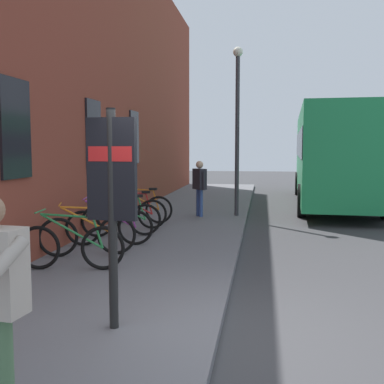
% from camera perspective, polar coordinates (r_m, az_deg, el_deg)
% --- Properties ---
extents(ground, '(60.00, 60.00, 0.00)m').
position_cam_1_polar(ground, '(11.25, 11.34, -5.41)').
color(ground, '#38383A').
extents(sidewalk_pavement, '(24.00, 3.50, 0.12)m').
position_cam_1_polar(sidewalk_pavement, '(13.38, -0.93, -3.31)').
color(sidewalk_pavement, slate).
rests_on(sidewalk_pavement, ground).
extents(station_facade, '(22.00, 0.65, 8.36)m').
position_cam_1_polar(station_facade, '(14.81, -8.36, 13.46)').
color(station_facade, brown).
rests_on(station_facade, ground).
extents(bicycle_nearest_sign, '(0.48, 1.76, 0.97)m').
position_cam_1_polar(bicycle_nearest_sign, '(7.89, -14.49, -6.38)').
color(bicycle_nearest_sign, black).
rests_on(bicycle_nearest_sign, sidewalk_pavement).
extents(bicycle_far_end, '(0.71, 1.69, 0.97)m').
position_cam_1_polar(bicycle_far_end, '(8.82, -12.51, -5.08)').
color(bicycle_far_end, black).
rests_on(bicycle_far_end, sidewalk_pavement).
extents(bicycle_end_of_row, '(0.56, 1.74, 0.97)m').
position_cam_1_polar(bicycle_end_of_row, '(9.64, -9.95, -4.13)').
color(bicycle_end_of_row, black).
rests_on(bicycle_end_of_row, sidewalk_pavement).
extents(bicycle_by_door, '(0.71, 1.69, 0.97)m').
position_cam_1_polar(bicycle_by_door, '(10.57, -8.50, -3.26)').
color(bicycle_by_door, black).
rests_on(bicycle_by_door, sidewalk_pavement).
extents(bicycle_mid_rack, '(0.51, 1.75, 0.97)m').
position_cam_1_polar(bicycle_mid_rack, '(11.50, -7.43, -2.54)').
color(bicycle_mid_rack, black).
rests_on(bicycle_mid_rack, sidewalk_pavement).
extents(bicycle_under_window, '(0.48, 1.77, 0.97)m').
position_cam_1_polar(bicycle_under_window, '(12.35, -6.40, -1.98)').
color(bicycle_under_window, black).
rests_on(bicycle_under_window, sidewalk_pavement).
extents(transit_info_sign, '(0.13, 0.55, 2.40)m').
position_cam_1_polar(transit_info_sign, '(5.10, -9.71, 1.04)').
color(transit_info_sign, black).
rests_on(transit_info_sign, sidewalk_pavement).
extents(city_bus, '(10.62, 3.10, 3.35)m').
position_cam_1_polar(city_bus, '(17.87, 16.90, 4.66)').
color(city_bus, '#1E8C4C').
rests_on(city_bus, ground).
extents(pedestrian_by_facade, '(0.51, 0.45, 1.59)m').
position_cam_1_polar(pedestrian_by_facade, '(13.41, 0.92, 1.15)').
color(pedestrian_by_facade, '#334C8C').
rests_on(pedestrian_by_facade, sidewalk_pavement).
extents(street_lamp, '(0.28, 0.28, 4.80)m').
position_cam_1_polar(street_lamp, '(13.62, 5.53, 9.19)').
color(street_lamp, '#333338').
rests_on(street_lamp, sidewalk_pavement).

